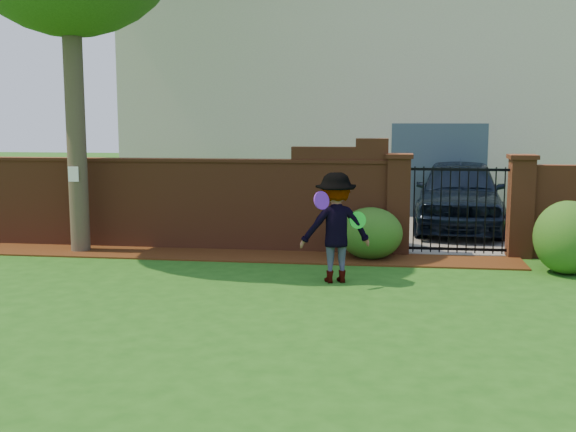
# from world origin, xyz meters

# --- Properties ---
(ground) EXTENTS (80.00, 80.00, 0.01)m
(ground) POSITION_xyz_m (0.00, 0.00, -0.01)
(ground) COLOR #1E5314
(ground) RESTS_ON ground
(mulch_bed) EXTENTS (11.10, 1.08, 0.03)m
(mulch_bed) POSITION_xyz_m (-0.95, 3.34, 0.01)
(mulch_bed) COLOR #3B1C0A
(mulch_bed) RESTS_ON ground
(brick_wall) EXTENTS (8.70, 0.31, 2.16)m
(brick_wall) POSITION_xyz_m (-2.01, 4.00, 0.93)
(brick_wall) COLOR brown
(brick_wall) RESTS_ON ground
(pillar_left) EXTENTS (0.50, 0.50, 1.88)m
(pillar_left) POSITION_xyz_m (2.40, 4.00, 0.96)
(pillar_left) COLOR brown
(pillar_left) RESTS_ON ground
(pillar_right) EXTENTS (0.50, 0.50, 1.88)m
(pillar_right) POSITION_xyz_m (4.60, 4.00, 0.96)
(pillar_right) COLOR brown
(pillar_right) RESTS_ON ground
(iron_gate) EXTENTS (1.78, 0.03, 1.60)m
(iron_gate) POSITION_xyz_m (3.50, 4.00, 0.85)
(iron_gate) COLOR black
(iron_gate) RESTS_ON ground
(driveway) EXTENTS (3.20, 8.00, 0.01)m
(driveway) POSITION_xyz_m (3.50, 8.00, 0.01)
(driveway) COLOR slate
(driveway) RESTS_ON ground
(house) EXTENTS (12.40, 6.40, 6.30)m
(house) POSITION_xyz_m (1.00, 12.00, 3.16)
(house) COLOR beige
(house) RESTS_ON ground
(car) EXTENTS (2.35, 4.92, 1.62)m
(car) POSITION_xyz_m (3.83, 6.97, 0.81)
(car) COLOR black
(car) RESTS_ON ground
(paper_notice) EXTENTS (0.20, 0.01, 0.28)m
(paper_notice) POSITION_xyz_m (-3.60, 3.21, 1.50)
(paper_notice) COLOR white
(paper_notice) RESTS_ON tree
(shrub_left) EXTENTS (1.15, 1.15, 0.94)m
(shrub_left) POSITION_xyz_m (1.91, 3.46, 0.47)
(shrub_left) COLOR #1B5118
(shrub_left) RESTS_ON ground
(shrub_middle) EXTENTS (1.10, 1.10, 1.21)m
(shrub_middle) POSITION_xyz_m (5.12, 2.68, 0.60)
(shrub_middle) COLOR #1B5118
(shrub_middle) RESTS_ON ground
(man) EXTENTS (1.24, 0.91, 1.71)m
(man) POSITION_xyz_m (1.40, 1.58, 0.85)
(man) COLOR gray
(man) RESTS_ON ground
(frisbee_purple) EXTENTS (0.25, 0.25, 0.28)m
(frisbee_purple) POSITION_xyz_m (1.22, 1.21, 1.32)
(frisbee_purple) COLOR #6F20C8
(frisbee_purple) RESTS_ON man
(frisbee_green) EXTENTS (0.27, 0.16, 0.27)m
(frisbee_green) POSITION_xyz_m (1.74, 1.59, 0.98)
(frisbee_green) COLOR #1CD42C
(frisbee_green) RESTS_ON man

